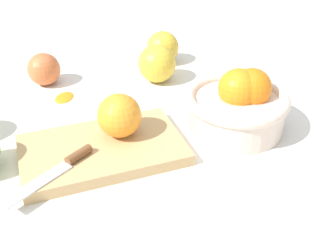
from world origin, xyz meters
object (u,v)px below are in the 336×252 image
object	(u,v)px
orange_on_board	(119,116)
cutting_board	(102,150)
bowl	(238,105)
apple_front_right_2	(44,69)
knife	(62,166)
apple_front_left	(163,47)
apple_front_left_2	(157,64)

from	to	relation	value
orange_on_board	cutting_board	bearing A→B (deg)	16.29
bowl	apple_front_right_2	distance (m)	0.42
bowl	cutting_board	xyz separation A→B (m)	(0.24, -0.05, -0.04)
bowl	orange_on_board	xyz separation A→B (m)	(0.20, -0.06, 0.01)
bowl	knife	bearing A→B (deg)	-4.44
bowl	cutting_board	bearing A→B (deg)	-11.95
bowl	apple_front_left	distance (m)	0.32
apple_front_left_2	apple_front_right_2	xyz separation A→B (m)	(0.21, -0.12, -0.01)
apple_front_left	knife	bearing A→B (deg)	39.65
apple_front_left	apple_front_left_2	bearing A→B (deg)	51.56
apple_front_right_2	apple_front_left	bearing A→B (deg)	172.61
cutting_board	orange_on_board	distance (m)	0.06
apple_front_left	apple_front_left_2	distance (m)	0.10
bowl	apple_front_right_2	world-z (taller)	bowl
orange_on_board	knife	xyz separation A→B (m)	(0.11, 0.04, -0.03)
cutting_board	apple_front_right_2	xyz separation A→B (m)	(-0.00, -0.30, 0.02)
orange_on_board	apple_front_left_2	distance (m)	0.25
cutting_board	apple_front_left_2	xyz separation A→B (m)	(-0.22, -0.19, 0.03)
knife	apple_front_left_2	world-z (taller)	apple_front_left_2
cutting_board	apple_front_right_2	size ratio (longest dim) A/B	3.74
bowl	apple_front_right_2	bearing A→B (deg)	-56.31
cutting_board	knife	bearing A→B (deg)	19.18
apple_front_left_2	apple_front_right_2	size ratio (longest dim) A/B	1.19
knife	apple_front_right_2	xyz separation A→B (m)	(-0.08, -0.33, 0.01)
orange_on_board	knife	bearing A→B (deg)	18.19
bowl	apple_front_left	xyz separation A→B (m)	(-0.04, -0.32, -0.01)
orange_on_board	apple_front_right_2	distance (m)	0.29
apple_front_left_2	bowl	bearing A→B (deg)	95.65
bowl	cutting_board	size ratio (longest dim) A/B	0.71
cutting_board	orange_on_board	xyz separation A→B (m)	(-0.04, -0.01, 0.05)
apple_front_left	bowl	bearing A→B (deg)	82.90
apple_front_right_2	apple_front_left_2	bearing A→B (deg)	151.47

